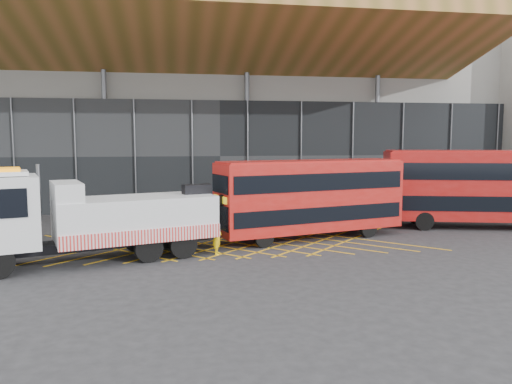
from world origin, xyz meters
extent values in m
plane|color=#28282A|center=(0.00, 0.00, 0.00)|extent=(120.00, 120.00, 0.00)
cube|color=#EDAB16|center=(-4.80, 0.00, 0.01)|extent=(7.16, 7.16, 0.01)
cube|color=#EDAB16|center=(-4.80, 0.00, 0.01)|extent=(7.16, 7.16, 0.01)
cube|color=#EDAB16|center=(-3.20, 0.00, 0.01)|extent=(7.16, 7.16, 0.01)
cube|color=#EDAB16|center=(-3.20, 0.00, 0.01)|extent=(7.16, 7.16, 0.01)
cube|color=#EDAB16|center=(-1.60, 0.00, 0.01)|extent=(7.16, 7.16, 0.01)
cube|color=#EDAB16|center=(-1.60, 0.00, 0.01)|extent=(7.16, 7.16, 0.01)
cube|color=#EDAB16|center=(0.00, 0.00, 0.01)|extent=(7.16, 7.16, 0.01)
cube|color=#EDAB16|center=(0.00, 0.00, 0.01)|extent=(7.16, 7.16, 0.01)
cube|color=#EDAB16|center=(1.60, 0.00, 0.01)|extent=(7.16, 7.16, 0.01)
cube|color=#EDAB16|center=(1.60, 0.00, 0.01)|extent=(7.16, 7.16, 0.01)
cube|color=#EDAB16|center=(3.20, 0.00, 0.01)|extent=(7.16, 7.16, 0.01)
cube|color=#EDAB16|center=(3.20, 0.00, 0.01)|extent=(7.16, 7.16, 0.01)
cube|color=#EDAB16|center=(4.80, 0.00, 0.01)|extent=(7.16, 7.16, 0.01)
cube|color=#EDAB16|center=(4.80, 0.00, 0.01)|extent=(7.16, 7.16, 0.01)
cube|color=#EDAB16|center=(6.40, 0.00, 0.01)|extent=(7.16, 7.16, 0.01)
cube|color=#EDAB16|center=(6.40, 0.00, 0.01)|extent=(7.16, 7.16, 0.01)
cube|color=#EDAB16|center=(8.00, 0.00, 0.01)|extent=(7.16, 7.16, 0.01)
cube|color=#EDAB16|center=(8.00, 0.00, 0.01)|extent=(7.16, 7.16, 0.01)
cube|color=gray|center=(2.00, 19.00, 9.00)|extent=(55.00, 14.00, 18.00)
cube|color=black|center=(2.00, 11.70, 4.00)|extent=(55.00, 0.80, 8.00)
cube|color=olive|center=(0.00, 8.00, 11.50)|extent=(40.00, 11.93, 4.07)
cylinder|color=#595B60|center=(-6.00, 11.50, 5.00)|extent=(0.36, 0.36, 10.00)
cylinder|color=#595B60|center=(4.00, 11.50, 5.00)|extent=(0.36, 0.36, 10.00)
cylinder|color=#595B60|center=(14.00, 11.50, 5.00)|extent=(0.36, 0.36, 10.00)
cube|color=black|center=(-4.50, -2.83, 0.77)|extent=(10.30, 4.18, 0.38)
cube|color=silver|center=(-8.07, -3.95, 2.36)|extent=(3.34, 3.41, 2.86)
cube|color=orange|center=(-7.86, -3.88, 4.05)|extent=(1.34, 1.56, 0.13)
cube|color=silver|center=(-3.03, -2.36, 1.81)|extent=(7.33, 4.66, 1.76)
cube|color=red|center=(-2.61, -3.71, 1.15)|extent=(6.53, 2.10, 0.60)
cube|color=silver|center=(-5.76, -3.22, 3.08)|extent=(1.84, 2.85, 0.77)
cube|color=black|center=(-0.30, -1.51, 2.86)|extent=(1.42, 0.92, 0.55)
cube|color=black|center=(0.75, -1.18, 2.31)|extent=(2.41, 1.09, 1.19)
cylinder|color=black|center=(-1.00, -2.94, 0.60)|extent=(1.27, 0.73, 1.21)
cylinder|color=black|center=(-1.70, -0.74, 0.60)|extent=(1.27, 0.73, 1.21)
cylinder|color=#595B60|center=(-7.03, -2.47, 2.97)|extent=(0.15, 0.15, 2.42)
cube|color=#AD140F|center=(5.76, 0.39, 2.26)|extent=(10.39, 4.88, 3.57)
cube|color=black|center=(5.76, 0.39, 1.43)|extent=(10.01, 4.83, 0.78)
cube|color=black|center=(5.76, 0.39, 3.08)|extent=(10.01, 4.83, 0.87)
cube|color=black|center=(0.85, -0.92, 1.47)|extent=(0.59, 2.01, 1.20)
cube|color=black|center=(0.85, -0.92, 3.08)|extent=(0.59, 2.01, 0.87)
cube|color=yellow|center=(0.84, -0.92, 2.35)|extent=(0.48, 1.60, 0.32)
cube|color=#AD140F|center=(5.76, 0.39, 4.08)|extent=(10.14, 4.65, 0.11)
cylinder|color=black|center=(2.91, -1.43, 0.48)|extent=(1.00, 0.51, 0.96)
cylinder|color=black|center=(2.38, 0.55, 0.48)|extent=(1.00, 0.51, 0.96)
cylinder|color=black|center=(8.87, 0.16, 0.48)|extent=(1.00, 0.51, 0.96)
cylinder|color=black|center=(8.34, 2.14, 0.48)|extent=(1.00, 0.51, 0.96)
cube|color=#9E0F0C|center=(16.59, 1.78, 2.51)|extent=(11.50, 5.37, 3.95)
cube|color=black|center=(16.59, 1.78, 1.58)|extent=(11.08, 5.32, 0.87)
cube|color=black|center=(16.59, 1.78, 3.41)|extent=(11.08, 5.32, 0.97)
cube|color=black|center=(11.15, 3.21, 1.63)|extent=(0.64, 2.23, 1.32)
cube|color=black|center=(11.15, 3.21, 3.41)|extent=(0.64, 2.23, 0.97)
cube|color=yellow|center=(11.14, 3.22, 2.60)|extent=(0.52, 1.77, 0.36)
cube|color=#9E0F0C|center=(16.59, 1.78, 4.51)|extent=(11.23, 5.12, 0.12)
cylinder|color=black|center=(12.85, 1.58, 0.53)|extent=(1.10, 0.57, 1.06)
cylinder|color=black|center=(13.43, 3.80, 0.53)|extent=(1.10, 0.57, 1.06)
imported|color=yellow|center=(0.55, -2.46, 0.82)|extent=(0.52, 0.67, 1.64)
camera|label=1|loc=(-1.38, -24.78, 5.25)|focal=35.00mm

